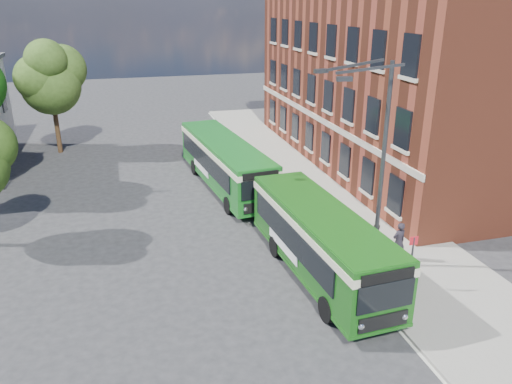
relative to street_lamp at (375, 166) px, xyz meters
name	(u,v)px	position (x,y,z in m)	size (l,w,h in m)	color
ground	(249,261)	(-4.84, 2.00, -4.79)	(120.00, 120.00, 0.00)	#28272A
pavement	(324,187)	(2.16, 10.00, -4.72)	(6.00, 48.00, 0.15)	gray
kerb_line	(278,192)	(-0.89, 10.00, -4.79)	(0.12, 48.00, 0.01)	beige
brick_office	(400,64)	(9.16, 14.00, 2.18)	(12.10, 26.00, 14.20)	brown
street_lamp	(375,166)	(0.00, 0.00, 0.00)	(2.96, 2.38, 9.00)	#343638
bus_stop_sign	(411,260)	(0.76, -2.20, -3.28)	(0.35, 0.08, 2.52)	#343638
bus_front	(320,237)	(-2.21, 0.08, -2.96)	(3.17, 10.22, 3.02)	#155012
bus_rear	(225,159)	(-3.83, 11.78, -2.96)	(3.83, 12.18, 3.02)	#16641D
pedestrian_a	(399,242)	(1.60, 0.12, -3.72)	(0.67, 0.44, 1.84)	black
pedestrian_b	(375,239)	(0.84, 0.88, -3.88)	(0.74, 0.58, 1.53)	black
tree_right	(50,77)	(-14.59, 22.73, 1.04)	(5.09, 4.84, 8.60)	#392614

